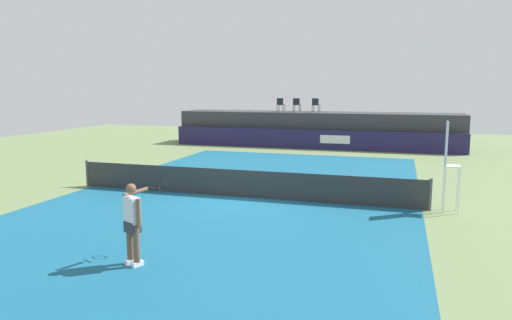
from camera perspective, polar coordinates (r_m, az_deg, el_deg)
The scene contains 12 objects.
ground_plane at distance 19.12m, azimuth 0.96°, elevation -2.53°, with size 48.00×48.00×0.00m, color #6B7F51.
court_inner at distance 16.33m, azimuth -2.00°, elevation -4.49°, with size 12.00×22.00×0.00m, color #16597A.
sponsor_wall at distance 29.15m, azimuth 6.75°, elevation 2.50°, with size 18.00×0.22×1.20m.
spectator_platform at distance 30.87m, azimuth 7.37°, elevation 3.76°, with size 18.00×2.80×2.20m, color #38383D.
spectator_chair_far_left at distance 30.99m, azimuth 3.02°, elevation 6.79°, with size 0.47×0.47×0.89m.
spectator_chair_left at distance 30.91m, azimuth 4.97°, elevation 6.77°, with size 0.45×0.45×0.89m.
spectator_chair_center at distance 30.81m, azimuth 7.28°, elevation 6.72°, with size 0.48×0.48×0.89m.
umpire_chair at distance 15.23m, azimuth 22.42°, elevation -0.04°, with size 0.45×0.45×2.76m.
tennis_net at distance 16.22m, azimuth -2.00°, elevation -2.86°, with size 12.40×0.02×0.95m, color #2D2D2D.
net_post_near at distance 19.14m, azimuth -19.83°, elevation -1.52°, with size 0.10×0.10×1.00m, color #4C4C51.
net_post_far at distance 15.38m, azimuth 20.43°, elevation -3.96°, with size 0.10×0.10×1.00m, color #4C4C51.
tennis_player at distance 10.30m, azimuth -14.68°, elevation -7.17°, with size 0.60×1.26×1.77m.
Camera 1 is at (5.23, -15.01, 3.73)m, focal length 32.89 mm.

